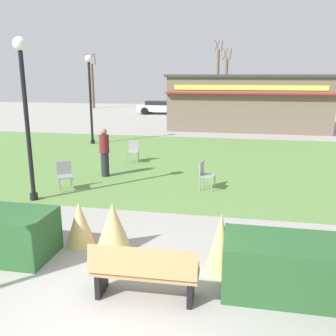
# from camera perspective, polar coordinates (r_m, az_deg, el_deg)

# --- Properties ---
(ground_plane) EXTENTS (80.00, 80.00, 0.00)m
(ground_plane) POSITION_cam_1_polar(r_m,az_deg,el_deg) (5.96, -10.06, -21.54)
(ground_plane) COLOR #999691
(lawn_patch) EXTENTS (36.00, 12.00, 0.01)m
(lawn_patch) POSITION_cam_1_polar(r_m,az_deg,el_deg) (15.25, 3.69, 1.08)
(lawn_patch) COLOR #5B8442
(lawn_patch) RESTS_ON ground_plane
(park_bench) EXTENTS (1.71, 0.56, 0.95)m
(park_bench) POSITION_cam_1_polar(r_m,az_deg,el_deg) (5.96, -3.75, -15.85)
(park_bench) COLOR tan
(park_bench) RESTS_ON ground_plane
(hedge_left) EXTENTS (1.97, 1.10, 0.91)m
(hedge_left) POSITION_cam_1_polar(r_m,az_deg,el_deg) (7.97, -24.36, -9.29)
(hedge_left) COLOR #28562B
(hedge_left) RESTS_ON ground_plane
(hedge_right) EXTENTS (2.10, 1.10, 0.91)m
(hedge_right) POSITION_cam_1_polar(r_m,az_deg,el_deg) (6.44, 18.24, -14.43)
(hedge_right) COLOR #28562B
(hedge_right) RESTS_ON ground_plane
(ornamental_grass_behind_left) EXTENTS (0.73, 0.73, 1.00)m
(ornamental_grass_behind_left) POSITION_cam_1_polar(r_m,az_deg,el_deg) (7.60, -8.55, -8.91)
(ornamental_grass_behind_left) COLOR tan
(ornamental_grass_behind_left) RESTS_ON ground_plane
(ornamental_grass_behind_right) EXTENTS (0.55, 0.55, 1.12)m
(ornamental_grass_behind_right) POSITION_cam_1_polar(r_m,az_deg,el_deg) (6.74, 8.18, -11.49)
(ornamental_grass_behind_right) COLOR tan
(ornamental_grass_behind_right) RESTS_ON ground_plane
(ornamental_grass_behind_center) EXTENTS (0.61, 0.61, 0.94)m
(ornamental_grass_behind_center) POSITION_cam_1_polar(r_m,az_deg,el_deg) (7.93, -13.56, -8.39)
(ornamental_grass_behind_center) COLOR tan
(ornamental_grass_behind_center) RESTS_ON ground_plane
(lamppost_mid) EXTENTS (0.36, 0.36, 4.44)m
(lamppost_mid) POSITION_cam_1_polar(r_m,az_deg,el_deg) (10.70, -21.34, 9.59)
(lamppost_mid) COLOR black
(lamppost_mid) RESTS_ON ground_plane
(lamppost_far) EXTENTS (0.36, 0.36, 4.44)m
(lamppost_far) POSITION_cam_1_polar(r_m,az_deg,el_deg) (19.32, -12.03, 11.89)
(lamppost_far) COLOR black
(lamppost_far) RESTS_ON ground_plane
(food_kiosk) EXTENTS (10.26, 4.59, 3.51)m
(food_kiosk) POSITION_cam_1_polar(r_m,az_deg,el_deg) (24.83, 12.26, 9.98)
(food_kiosk) COLOR #6B5B4C
(food_kiosk) RESTS_ON ground_plane
(cafe_chair_west) EXTENTS (0.46, 0.46, 0.89)m
(cafe_chair_west) POSITION_cam_1_polar(r_m,az_deg,el_deg) (15.03, -5.41, 2.89)
(cafe_chair_west) COLOR gray
(cafe_chair_west) RESTS_ON ground_plane
(cafe_chair_east) EXTENTS (0.51, 0.51, 0.89)m
(cafe_chair_east) POSITION_cam_1_polar(r_m,az_deg,el_deg) (11.40, 5.75, -0.77)
(cafe_chair_east) COLOR gray
(cafe_chair_east) RESTS_ON ground_plane
(cafe_chair_center) EXTENTS (0.61, 0.61, 0.89)m
(cafe_chair_center) POSITION_cam_1_polar(r_m,az_deg,el_deg) (11.76, -15.77, -0.79)
(cafe_chair_center) COLOR gray
(cafe_chair_center) RESTS_ON ground_plane
(person_strolling) EXTENTS (0.34, 0.34, 1.69)m
(person_strolling) POSITION_cam_1_polar(r_m,az_deg,el_deg) (12.96, -9.83, 2.42)
(person_strolling) COLOR #23232D
(person_strolling) RESTS_ON ground_plane
(parked_car_west_slot) EXTENTS (4.25, 2.15, 1.20)m
(parked_car_west_slot) POSITION_cam_1_polar(r_m,az_deg,el_deg) (34.13, -1.16, 9.48)
(parked_car_west_slot) COLOR #B7BABF
(parked_car_west_slot) RESTS_ON ground_plane
(tree_left_bg) EXTENTS (0.91, 0.96, 5.68)m
(tree_left_bg) POSITION_cam_1_polar(r_m,az_deg,el_deg) (41.00, -11.63, 12.56)
(tree_left_bg) COLOR brown
(tree_left_bg) RESTS_ON ground_plane
(tree_right_bg) EXTENTS (0.91, 0.96, 6.11)m
(tree_right_bg) POSITION_cam_1_polar(r_m,az_deg,el_deg) (38.70, 9.02, 12.91)
(tree_right_bg) COLOR brown
(tree_right_bg) RESTS_ON ground_plane
(tree_center_bg) EXTENTS (0.91, 0.96, 7.11)m
(tree_center_bg) POSITION_cam_1_polar(r_m,az_deg,el_deg) (41.08, 7.73, 13.72)
(tree_center_bg) COLOR brown
(tree_center_bg) RESTS_ON ground_plane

